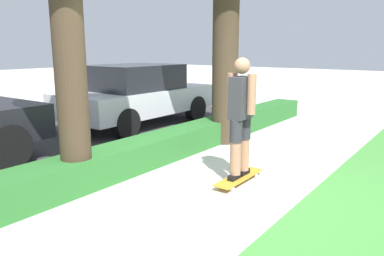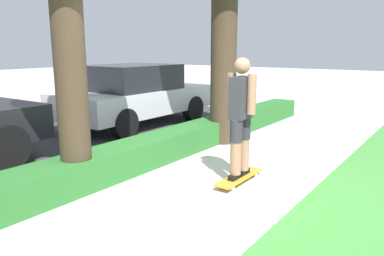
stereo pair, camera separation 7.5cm
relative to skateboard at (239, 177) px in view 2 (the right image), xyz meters
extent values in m
plane|color=beige|center=(-0.43, 0.04, -0.07)|extent=(60.00, 60.00, 0.00)
cube|color=#38383A|center=(-0.43, 4.24, -0.07)|extent=(12.13, 5.00, 0.01)
cube|color=#2D702D|center=(-0.43, 1.64, 0.15)|extent=(12.13, 0.60, 0.44)
cube|color=gold|center=(0.00, 0.00, 0.01)|extent=(1.00, 0.24, 0.02)
cylinder|color=silver|center=(0.34, -0.09, -0.04)|extent=(0.07, 0.04, 0.07)
cylinder|color=silver|center=(0.34, 0.09, -0.04)|extent=(0.07, 0.04, 0.07)
cylinder|color=silver|center=(-0.34, -0.09, -0.04)|extent=(0.07, 0.04, 0.07)
cylinder|color=silver|center=(-0.34, 0.09, -0.04)|extent=(0.07, 0.04, 0.07)
cube|color=black|center=(-0.12, 0.00, 0.05)|extent=(0.26, 0.09, 0.07)
cylinder|color=#A37556|center=(-0.12, 0.00, 0.47)|extent=(0.15, 0.15, 0.77)
cylinder|color=#2D2D33|center=(-0.12, 0.00, 0.70)|extent=(0.17, 0.17, 0.31)
cube|color=black|center=(0.12, 0.00, 0.05)|extent=(0.26, 0.09, 0.07)
cylinder|color=#A37556|center=(0.12, 0.00, 0.47)|extent=(0.15, 0.15, 0.77)
cylinder|color=#2D2D33|center=(0.12, 0.00, 0.70)|extent=(0.17, 0.17, 0.31)
cube|color=#333338|center=(0.00, 0.00, 1.14)|extent=(0.37, 0.20, 0.57)
cylinder|color=#A37556|center=(0.00, -0.15, 1.20)|extent=(0.12, 0.12, 0.54)
cylinder|color=#A37556|center=(0.00, 0.15, 1.20)|extent=(0.12, 0.12, 0.54)
sphere|color=#A37556|center=(0.00, 0.00, 1.57)|extent=(0.22, 0.22, 0.22)
cylinder|color=#423323|center=(-1.53, 1.61, 1.54)|extent=(0.40, 0.40, 3.23)
cylinder|color=#423323|center=(1.87, 1.42, 1.55)|extent=(0.51, 0.51, 3.24)
cylinder|color=black|center=(-1.64, 3.21, 0.29)|extent=(0.73, 0.24, 0.73)
cube|color=silver|center=(2.13, 4.08, 0.54)|extent=(4.00, 1.88, 0.57)
cube|color=black|center=(2.01, 4.08, 1.11)|extent=(2.08, 1.65, 0.59)
cylinder|color=black|center=(3.37, 3.23, 0.25)|extent=(0.65, 0.22, 0.65)
cylinder|color=black|center=(3.37, 4.94, 0.25)|extent=(0.65, 0.22, 0.65)
cylinder|color=black|center=(0.90, 3.23, 0.25)|extent=(0.65, 0.22, 0.65)
cylinder|color=black|center=(0.90, 4.94, 0.25)|extent=(0.65, 0.22, 0.65)
camera|label=1|loc=(-4.45, -2.48, 1.81)|focal=35.00mm
camera|label=2|loc=(-4.49, -2.42, 1.81)|focal=35.00mm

